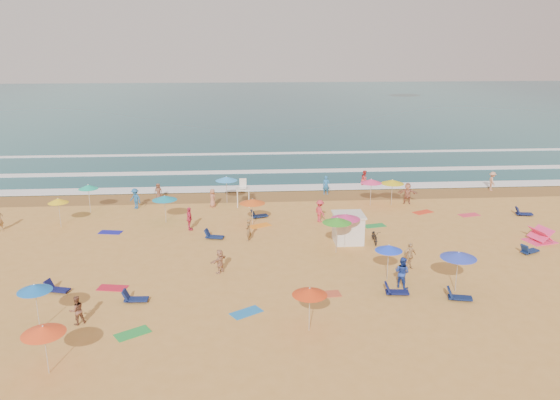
{
  "coord_description": "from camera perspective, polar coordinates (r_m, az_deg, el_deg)",
  "views": [
    {
      "loc": [
        -3.36,
        -36.63,
        14.07
      ],
      "look_at": [
        -0.35,
        6.0,
        1.5
      ],
      "focal_mm": 35.0,
      "sensor_mm": 36.0,
      "label": 1
    }
  ],
  "objects": [
    {
      "name": "ocean",
      "position": [
        121.5,
        -2.46,
        9.73
      ],
      "size": [
        220.0,
        140.0,
        0.18
      ],
      "primitive_type": "cube",
      "color": "#0C4756",
      "rests_on": "ground"
    },
    {
      "name": "surf_foam",
      "position": [
        59.71,
        -0.7,
        2.86
      ],
      "size": [
        200.0,
        18.7,
        0.05
      ],
      "color": "white",
      "rests_on": "ground"
    },
    {
      "name": "towels",
      "position": [
        37.4,
        3.42,
        -5.71
      ],
      "size": [
        31.65,
        20.07,
        0.03
      ],
      "color": "red",
      "rests_on": "ground"
    },
    {
      "name": "loungers",
      "position": [
        36.79,
        5.3,
        -5.89
      ],
      "size": [
        35.54,
        16.53,
        0.34
      ],
      "color": "#101D52",
      "rests_on": "ground"
    },
    {
      "name": "cabana",
      "position": [
        39.64,
        7.13,
        -3.0
      ],
      "size": [
        2.0,
        2.0,
        2.0
      ],
      "primitive_type": "cube",
      "color": "silver",
      "rests_on": "ground"
    },
    {
      "name": "cabana_roof",
      "position": [
        39.3,
        7.19,
        -1.54
      ],
      "size": [
        2.2,
        2.2,
        0.12
      ],
      "primitive_type": "cube",
      "color": "silver",
      "rests_on": "cabana"
    },
    {
      "name": "bicycle",
      "position": [
        39.94,
        9.87,
        -3.74
      ],
      "size": [
        0.8,
        1.92,
        0.98
      ],
      "primitive_type": "imported",
      "rotation": [
        0.0,
        0.0,
        -0.08
      ],
      "color": "black",
      "rests_on": "ground"
    },
    {
      "name": "ground",
      "position": [
        39.39,
        1.13,
        -4.55
      ],
      "size": [
        220.0,
        220.0,
        0.0
      ],
      "primitive_type": "plane",
      "color": "gold",
      "rests_on": "ground"
    },
    {
      "name": "lifeguard_stand",
      "position": [
        47.91,
        -3.87,
        0.58
      ],
      "size": [
        1.2,
        1.2,
        2.1
      ],
      "primitive_type": null,
      "color": "white",
      "rests_on": "ground"
    },
    {
      "name": "beach_umbrellas",
      "position": [
        38.82,
        3.32,
        -1.48
      ],
      "size": [
        46.74,
        27.59,
        0.75
      ],
      "color": "orange",
      "rests_on": "ground"
    },
    {
      "name": "beachgoers",
      "position": [
        43.39,
        1.24,
        -1.34
      ],
      "size": [
        43.69,
        27.34,
        2.15
      ],
      "color": "#2873BB",
      "rests_on": "ground"
    },
    {
      "name": "wet_sand",
      "position": [
        51.22,
        -0.12,
        0.45
      ],
      "size": [
        220.0,
        220.0,
        0.0
      ],
      "primitive_type": "plane",
      "color": "olive",
      "rests_on": "ground"
    }
  ]
}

